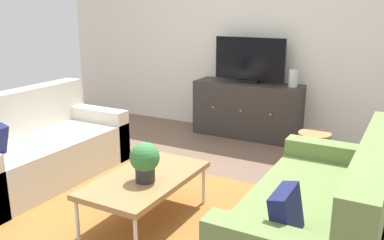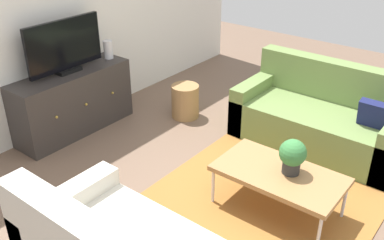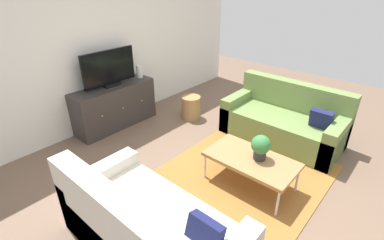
% 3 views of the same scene
% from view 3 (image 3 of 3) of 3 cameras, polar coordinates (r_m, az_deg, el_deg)
% --- Properties ---
extents(ground_plane, '(10.00, 10.00, 0.00)m').
position_cam_3_polar(ground_plane, '(3.81, 6.88, -11.30)').
color(ground_plane, brown).
extents(wall_back, '(6.40, 0.12, 2.70)m').
position_cam_3_polar(wall_back, '(4.96, -17.85, 14.30)').
color(wall_back, silver).
rests_on(wall_back, ground_plane).
extents(area_rug, '(2.50, 1.90, 0.01)m').
position_cam_3_polar(area_rug, '(3.75, 8.80, -12.12)').
color(area_rug, '#9E662D').
rests_on(area_rug, ground_plane).
extents(couch_left_side, '(0.88, 1.78, 0.88)m').
position_cam_3_polar(couch_left_side, '(2.78, -9.35, -21.54)').
color(couch_left_side, beige).
rests_on(couch_left_side, ground_plane).
extents(couch_right_side, '(0.88, 1.78, 0.88)m').
position_cam_3_polar(couch_right_side, '(4.71, 18.20, -0.26)').
color(couch_right_side, olive).
rests_on(couch_right_side, ground_plane).
extents(coffee_table, '(0.60, 1.08, 0.40)m').
position_cam_3_polar(coffee_table, '(3.52, 11.85, -7.91)').
color(coffee_table, '#A37547').
rests_on(coffee_table, ground_plane).
extents(potted_plant, '(0.23, 0.23, 0.31)m').
position_cam_3_polar(potted_plant, '(3.42, 13.68, -5.19)').
color(potted_plant, '#2D2D2D').
rests_on(potted_plant, coffee_table).
extents(tv_console, '(1.42, 0.47, 0.73)m').
position_cam_3_polar(tv_console, '(5.00, -15.27, 2.73)').
color(tv_console, '#332D2B').
rests_on(tv_console, ground_plane).
extents(flat_screen_tv, '(0.94, 0.16, 0.59)m').
position_cam_3_polar(flat_screen_tv, '(4.79, -16.38, 9.93)').
color(flat_screen_tv, black).
rests_on(flat_screen_tv, tv_console).
extents(glass_vase, '(0.11, 0.11, 0.22)m').
position_cam_3_polar(glass_vase, '(5.15, -10.53, 9.64)').
color(glass_vase, silver).
rests_on(glass_vase, tv_console).
extents(wicker_basket, '(0.34, 0.34, 0.42)m').
position_cam_3_polar(wicker_basket, '(5.14, -0.18, 2.55)').
color(wicker_basket, '#9E7547').
rests_on(wicker_basket, ground_plane).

